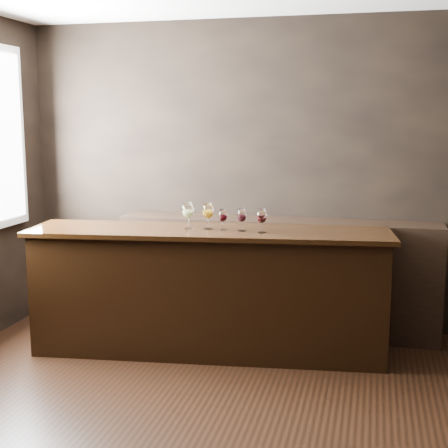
% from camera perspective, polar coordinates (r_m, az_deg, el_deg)
% --- Properties ---
extents(ground, '(5.00, 5.00, 0.00)m').
position_cam_1_polar(ground, '(3.97, 1.07, -19.11)').
color(ground, black).
rests_on(ground, ground).
extents(room_shell, '(5.02, 4.52, 2.81)m').
position_cam_1_polar(room_shell, '(3.65, -2.05, 8.05)').
color(room_shell, black).
rests_on(room_shell, ground).
extents(bar_counter, '(2.88, 0.93, 0.99)m').
position_cam_1_polar(bar_counter, '(5.14, -1.42, -6.36)').
color(bar_counter, black).
rests_on(bar_counter, ground).
extents(bar_top, '(2.98, 1.01, 0.04)m').
position_cam_1_polar(bar_top, '(5.03, -1.45, -0.72)').
color(bar_top, black).
rests_on(bar_top, bar_counter).
extents(back_bar_shelf, '(2.85, 0.40, 1.02)m').
position_cam_1_polar(back_bar_shelf, '(5.67, 4.83, -4.69)').
color(back_bar_shelf, black).
rests_on(back_bar_shelf, ground).
extents(glass_white, '(0.09, 0.09, 0.22)m').
position_cam_1_polar(glass_white, '(5.04, -3.32, 1.21)').
color(glass_white, white).
rests_on(glass_white, bar_top).
extents(glass_amber, '(0.09, 0.09, 0.21)m').
position_cam_1_polar(glass_amber, '(5.03, -1.48, 1.17)').
color(glass_amber, white).
rests_on(glass_amber, bar_top).
extents(glass_red_a, '(0.07, 0.07, 0.17)m').
position_cam_1_polar(glass_red_a, '(4.99, -0.10, 0.75)').
color(glass_red_a, white).
rests_on(glass_red_a, bar_top).
extents(glass_red_b, '(0.08, 0.08, 0.18)m').
position_cam_1_polar(glass_red_b, '(4.94, 1.64, 0.76)').
color(glass_red_b, white).
rests_on(glass_red_b, bar_top).
extents(glass_red_c, '(0.08, 0.08, 0.19)m').
position_cam_1_polar(glass_red_c, '(4.88, 3.48, 0.69)').
color(glass_red_c, white).
rests_on(glass_red_c, bar_top).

